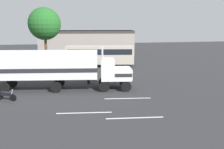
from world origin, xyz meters
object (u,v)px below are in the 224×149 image
(person_bystander, at_px, (88,76))
(motorcycle, at_px, (6,95))
(parked_bus, at_px, (100,54))
(tree_left, at_px, (45,24))
(semi_truck, at_px, (58,67))

(person_bystander, distance_m, motorcycle, 9.35)
(parked_bus, distance_m, tree_left, 10.97)
(motorcycle, bearing_deg, person_bystander, 30.56)
(person_bystander, relative_size, motorcycle, 0.85)
(person_bystander, bearing_deg, tree_left, 111.22)
(semi_truck, relative_size, motorcycle, 7.46)
(semi_truck, height_order, tree_left, tree_left)
(parked_bus, bearing_deg, semi_truck, -115.64)
(semi_truck, bearing_deg, person_bystander, 29.87)
(person_bystander, xyz_separation_m, tree_left, (-5.97, 15.36, 6.02))
(person_bystander, distance_m, tree_left, 17.54)
(motorcycle, xyz_separation_m, tree_left, (2.08, 20.11, 6.43))
(person_bystander, height_order, tree_left, tree_left)
(parked_bus, distance_m, motorcycle, 19.40)
(motorcycle, distance_m, tree_left, 21.22)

